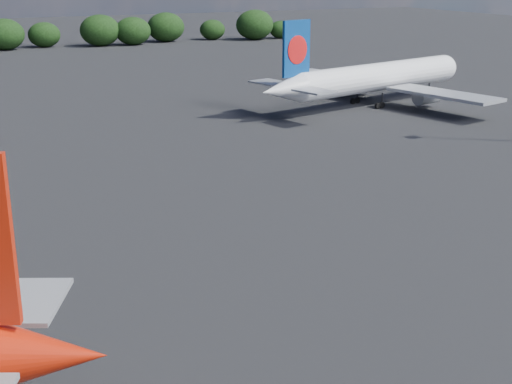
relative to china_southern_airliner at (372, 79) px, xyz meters
name	(u,v)px	position (x,y,z in m)	size (l,w,h in m)	color
china_southern_airliner	(372,79)	(0.00, 0.00, 0.00)	(43.60, 41.73, 14.35)	white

